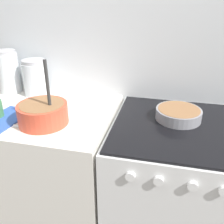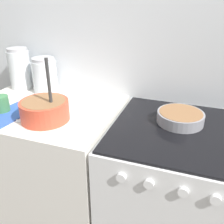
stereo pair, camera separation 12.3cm
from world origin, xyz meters
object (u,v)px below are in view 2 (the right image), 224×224
(baking_pan, at_px, (180,117))
(mixing_bowl, at_px, (45,109))
(stove, at_px, (169,199))
(storage_jar_middle, at_px, (45,77))
(tin_can, at_px, (1,104))
(storage_jar_left, at_px, (20,71))

(baking_pan, bearing_deg, mixing_bowl, -163.18)
(stove, bearing_deg, baking_pan, 88.76)
(baking_pan, distance_m, storage_jar_middle, 0.89)
(stove, bearing_deg, tin_can, -172.02)
(storage_jar_left, xyz_separation_m, tin_can, (0.14, -0.35, -0.07))
(mixing_bowl, height_order, tin_can, mixing_bowl)
(baking_pan, relative_size, storage_jar_middle, 1.04)
(storage_jar_left, distance_m, storage_jar_middle, 0.19)
(stove, relative_size, baking_pan, 3.94)
(mixing_bowl, xyz_separation_m, storage_jar_middle, (-0.23, 0.36, 0.03))
(stove, xyz_separation_m, storage_jar_middle, (-0.87, 0.23, 0.54))
(stove, bearing_deg, mixing_bowl, -168.69)
(storage_jar_left, bearing_deg, stove, -12.06)
(mixing_bowl, bearing_deg, tin_can, 179.92)
(baking_pan, relative_size, tin_can, 2.53)
(mixing_bowl, height_order, baking_pan, mixing_bowl)
(baking_pan, xyz_separation_m, tin_can, (-0.92, -0.20, 0.01))
(storage_jar_left, distance_m, tin_can, 0.39)
(storage_jar_left, relative_size, storage_jar_middle, 1.22)
(mixing_bowl, height_order, storage_jar_left, mixing_bowl)
(mixing_bowl, distance_m, storage_jar_left, 0.55)
(stove, xyz_separation_m, mixing_bowl, (-0.64, -0.13, 0.51))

